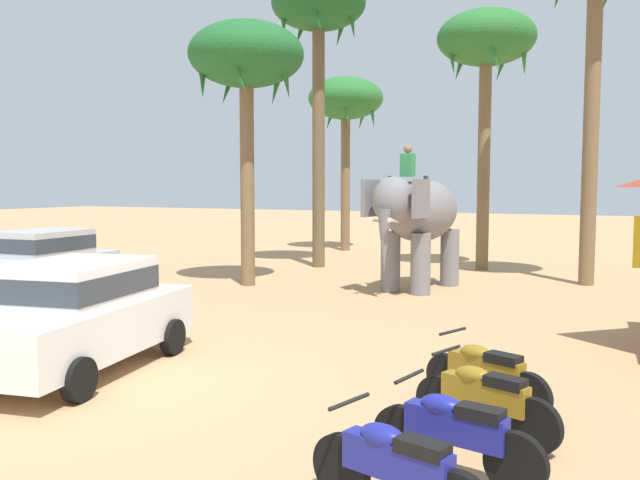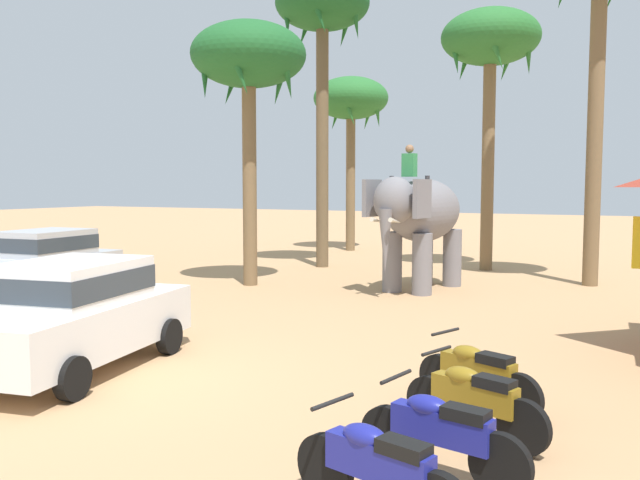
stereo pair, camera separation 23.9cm
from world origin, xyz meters
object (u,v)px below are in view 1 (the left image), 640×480
object	(u,v)px
motorcycle_fourth_in_row	(485,373)
palm_tree_near_hut	(486,46)
palm_tree_leaning_seaward	(346,103)
car_parked_far_side	(41,261)
motorcycle_mid_row	(484,398)
motorcycle_nearest_camera	(396,467)
palm_tree_far_back	(246,61)
elephant_with_mahout	(417,217)
car_sedan_foreground	(79,311)
motorcycle_second_in_row	(455,432)
palm_tree_behind_elephant	(319,14)

from	to	relation	value
motorcycle_fourth_in_row	palm_tree_near_hut	size ratio (longest dim) A/B	0.20
palm_tree_leaning_seaward	car_parked_far_side	bearing A→B (deg)	-98.00
car_parked_far_side	motorcycle_fourth_in_row	size ratio (longest dim) A/B	2.47
motorcycle_mid_row	palm_tree_leaning_seaward	size ratio (longest dim) A/B	0.23
motorcycle_nearest_camera	palm_tree_leaning_seaward	bearing A→B (deg)	114.45
motorcycle_nearest_camera	palm_tree_far_back	distance (m)	14.74
elephant_with_mahout	motorcycle_fourth_in_row	size ratio (longest dim) A/B	2.33
motorcycle_nearest_camera	car_parked_far_side	bearing A→B (deg)	149.98
motorcycle_nearest_camera	motorcycle_mid_row	distance (m)	2.17
car_sedan_foreground	elephant_with_mahout	distance (m)	10.19
motorcycle_fourth_in_row	elephant_with_mahout	bearing A→B (deg)	112.37
motorcycle_second_in_row	palm_tree_near_hut	world-z (taller)	palm_tree_near_hut
motorcycle_second_in_row	palm_tree_behind_elephant	xyz separation A→B (m)	(-8.45, 14.52, 8.13)
motorcycle_mid_row	palm_tree_far_back	distance (m)	13.42
motorcycle_second_in_row	palm_tree_leaning_seaward	bearing A→B (deg)	116.08
palm_tree_near_hut	palm_tree_leaning_seaward	distance (m)	7.98
motorcycle_nearest_camera	palm_tree_leaning_seaward	world-z (taller)	palm_tree_leaning_seaward
motorcycle_mid_row	palm_tree_behind_elephant	size ratio (longest dim) A/B	0.18
motorcycle_second_in_row	palm_tree_leaning_seaward	world-z (taller)	palm_tree_leaning_seaward
elephant_with_mahout	palm_tree_near_hut	size ratio (longest dim) A/B	0.47
car_sedan_foreground	motorcycle_second_in_row	xyz separation A→B (m)	(6.05, -1.20, -0.46)
palm_tree_behind_elephant	elephant_with_mahout	bearing A→B (deg)	-36.67
car_parked_far_side	motorcycle_second_in_row	world-z (taller)	car_parked_far_side
elephant_with_mahout	palm_tree_near_hut	distance (m)	7.44
motorcycle_mid_row	motorcycle_fourth_in_row	size ratio (longest dim) A/B	1.02
car_sedan_foreground	motorcycle_nearest_camera	distance (m)	6.23
car_parked_far_side	palm_tree_near_hut	bearing A→B (deg)	49.77
motorcycle_mid_row	palm_tree_behind_elephant	distance (m)	17.81
car_sedan_foreground	motorcycle_mid_row	distance (m)	6.11
palm_tree_behind_elephant	car_parked_far_side	bearing A→B (deg)	-111.89
motorcycle_second_in_row	palm_tree_far_back	size ratio (longest dim) A/B	0.24
elephant_with_mahout	motorcycle_mid_row	bearing A→B (deg)	-68.70
motorcycle_mid_row	motorcycle_fourth_in_row	xyz separation A→B (m)	(-0.19, 1.00, 0.00)
car_sedan_foreground	palm_tree_near_hut	world-z (taller)	palm_tree_near_hut
motorcycle_fourth_in_row	palm_tree_leaning_seaward	world-z (taller)	palm_tree_leaning_seaward
motorcycle_fourth_in_row	palm_tree_behind_elephant	distance (m)	16.98
car_sedan_foreground	motorcycle_nearest_camera	xyz separation A→B (m)	(5.81, -2.21, -0.46)
motorcycle_nearest_camera	motorcycle_fourth_in_row	distance (m)	3.15
car_sedan_foreground	palm_tree_far_back	distance (m)	10.40
motorcycle_second_in_row	motorcycle_mid_row	world-z (taller)	same
motorcycle_nearest_camera	palm_tree_near_hut	size ratio (longest dim) A/B	0.21
motorcycle_fourth_in_row	palm_tree_far_back	bearing A→B (deg)	137.06
motorcycle_mid_row	palm_tree_behind_elephant	xyz separation A→B (m)	(-8.49, 13.39, 8.13)
car_parked_far_side	palm_tree_leaning_seaward	size ratio (longest dim) A/B	0.57
car_sedan_foreground	motorcycle_mid_row	bearing A→B (deg)	-0.58
palm_tree_behind_elephant	palm_tree_far_back	distance (m)	5.26
car_sedan_foreground	motorcycle_nearest_camera	size ratio (longest dim) A/B	2.46
motorcycle_nearest_camera	motorcycle_mid_row	world-z (taller)	same
motorcycle_second_in_row	palm_tree_behind_elephant	bearing A→B (deg)	120.18
motorcycle_nearest_camera	palm_tree_behind_elephant	distance (m)	19.35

